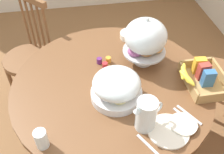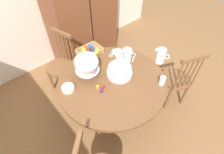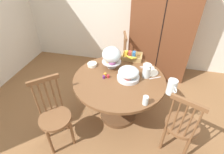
% 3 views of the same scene
% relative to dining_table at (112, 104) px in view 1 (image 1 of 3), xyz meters
% --- Properties ---
extents(ground_plane, '(10.00, 10.00, 0.00)m').
position_rel_dining_table_xyz_m(ground_plane, '(0.04, -0.15, -0.54)').
color(ground_plane, brown).
extents(dining_table, '(1.25, 1.25, 0.74)m').
position_rel_dining_table_xyz_m(dining_table, '(0.00, 0.00, 0.00)').
color(dining_table, brown).
rests_on(dining_table, ground_plane).
extents(windsor_chair_near_window, '(0.47, 0.47, 0.97)m').
position_rel_dining_table_xyz_m(windsor_chair_near_window, '(-0.70, -0.61, -0.08)').
color(windsor_chair_near_window, brown).
rests_on(windsor_chair_near_window, ground_plane).
extents(windsor_chair_facing_door, '(0.42, 0.42, 0.97)m').
position_rel_dining_table_xyz_m(windsor_chair_facing_door, '(-0.21, 0.90, -0.08)').
color(windsor_chair_facing_door, brown).
rests_on(windsor_chair_facing_door, ground_plane).
extents(pastry_stand_with_dome, '(0.28, 0.28, 0.34)m').
position_rel_dining_table_xyz_m(pastry_stand_with_dome, '(-0.16, 0.24, 0.40)').
color(pastry_stand_with_dome, silver).
rests_on(pastry_stand_with_dome, dining_table).
extents(fruit_platter_covered, '(0.30, 0.30, 0.18)m').
position_rel_dining_table_xyz_m(fruit_platter_covered, '(0.12, 0.01, 0.29)').
color(fruit_platter_covered, silver).
rests_on(fruit_platter_covered, dining_table).
extents(milk_pitcher, '(0.11, 0.18, 0.19)m').
position_rel_dining_table_xyz_m(milk_pitcher, '(0.35, 0.12, 0.29)').
color(milk_pitcher, silver).
rests_on(milk_pitcher, dining_table).
extents(cereal_basket, '(0.32, 0.30, 0.12)m').
position_rel_dining_table_xyz_m(cereal_basket, '(0.09, 0.54, 0.25)').
color(cereal_basket, tan).
rests_on(cereal_basket, dining_table).
extents(china_plate_large, '(0.22, 0.22, 0.01)m').
position_rel_dining_table_xyz_m(china_plate_large, '(0.40, 0.23, 0.21)').
color(china_plate_large, white).
rests_on(china_plate_large, dining_table).
extents(china_plate_small, '(0.15, 0.15, 0.01)m').
position_rel_dining_table_xyz_m(china_plate_small, '(0.38, 0.32, 0.22)').
color(china_plate_small, white).
rests_on(china_plate_small, china_plate_large).
extents(cereal_bowl, '(0.14, 0.14, 0.04)m').
position_rel_dining_table_xyz_m(cereal_bowl, '(-0.45, 0.21, 0.23)').
color(cereal_bowl, white).
rests_on(cereal_bowl, dining_table).
extents(drinking_glass, '(0.06, 0.06, 0.11)m').
position_rel_dining_table_xyz_m(drinking_glass, '(0.38, -0.41, 0.26)').
color(drinking_glass, silver).
rests_on(drinking_glass, dining_table).
extents(jam_jar_strawberry, '(0.04, 0.04, 0.04)m').
position_rel_dining_table_xyz_m(jam_jar_strawberry, '(-0.15, -0.02, 0.22)').
color(jam_jar_strawberry, '#B7282D').
rests_on(jam_jar_strawberry, dining_table).
extents(jam_jar_apricot, '(0.04, 0.04, 0.04)m').
position_rel_dining_table_xyz_m(jam_jar_apricot, '(-0.20, 0.01, 0.22)').
color(jam_jar_apricot, orange).
rests_on(jam_jar_apricot, dining_table).
extents(jam_jar_grape, '(0.04, 0.04, 0.04)m').
position_rel_dining_table_xyz_m(jam_jar_grape, '(-0.20, -0.05, 0.22)').
color(jam_jar_grape, '#5B2366').
rests_on(jam_jar_grape, dining_table).
extents(table_knife, '(0.15, 0.10, 0.01)m').
position_rel_dining_table_xyz_m(table_knife, '(0.34, 0.35, 0.21)').
color(table_knife, silver).
rests_on(table_knife, dining_table).
extents(dinner_fork, '(0.15, 0.10, 0.01)m').
position_rel_dining_table_xyz_m(dinner_fork, '(0.32, 0.38, 0.21)').
color(dinner_fork, silver).
rests_on(dinner_fork, dining_table).
extents(soup_spoon, '(0.15, 0.10, 0.01)m').
position_rel_dining_table_xyz_m(soup_spoon, '(0.47, 0.11, 0.21)').
color(soup_spoon, silver).
rests_on(soup_spoon, dining_table).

